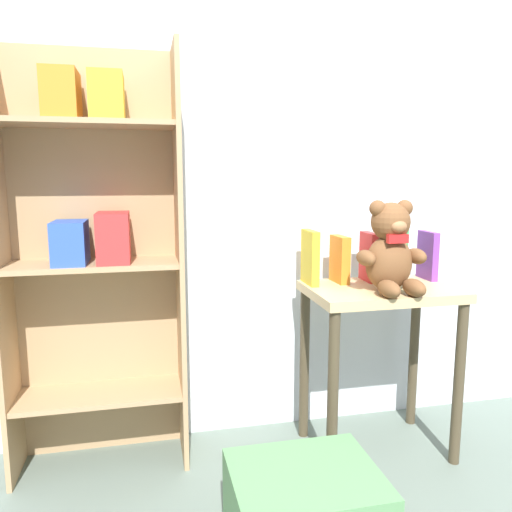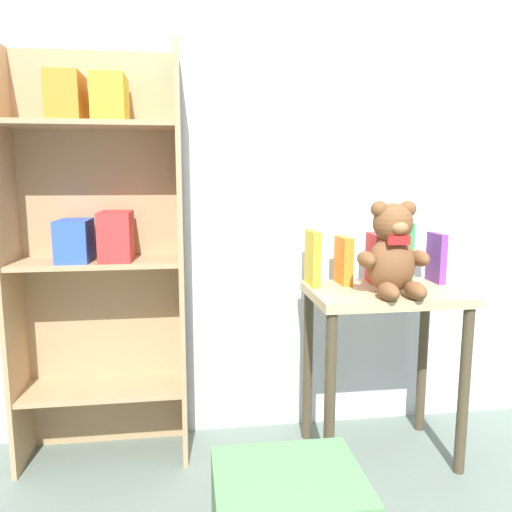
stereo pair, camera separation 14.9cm
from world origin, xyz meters
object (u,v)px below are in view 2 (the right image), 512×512
teddy_bear (393,252)px  book_standing_yellow (313,258)px  bookshelf_side (98,239)px  display_table (383,323)px  book_standing_green (404,252)px  book_standing_red (374,258)px  book_standing_purple (436,258)px  book_standing_orange (344,260)px

teddy_bear → book_standing_yellow: teddy_bear is taller
bookshelf_side → display_table: size_ratio=2.31×
teddy_bear → book_standing_green: (0.13, 0.19, -0.03)m
book_standing_red → display_table: bearing=-87.4°
display_table → book_standing_purple: size_ratio=3.40×
bookshelf_side → book_standing_red: bearing=-3.1°
book_standing_yellow → book_standing_red: bearing=0.3°
display_table → book_standing_yellow: (-0.25, 0.11, 0.24)m
book_standing_orange → book_standing_purple: book_standing_purple is taller
display_table → teddy_bear: teddy_bear is taller
display_table → teddy_bear: 0.30m
book_standing_orange → book_standing_purple: (0.38, -0.02, 0.01)m
book_standing_purple → book_standing_red: bearing=177.0°
teddy_bear → book_standing_purple: 0.31m
display_table → book_standing_orange: book_standing_orange is taller
bookshelf_side → book_standing_green: (1.19, -0.05, -0.07)m
book_standing_orange → teddy_bear: bearing=-59.8°
book_standing_yellow → book_standing_red: (0.25, 0.00, -0.01)m
book_standing_yellow → book_standing_purple: 0.50m
teddy_bear → book_standing_purple: teddy_bear is taller
book_standing_yellow → book_standing_red: book_standing_yellow is taller
book_standing_green → book_standing_yellow: bearing=-177.0°
bookshelf_side → display_table: bookshelf_side is taller
bookshelf_side → display_table: bearing=-9.2°
bookshelf_side → teddy_bear: bearing=-13.2°
bookshelf_side → book_standing_yellow: bearing=-4.2°
bookshelf_side → book_standing_orange: 0.95m
book_standing_yellow → display_table: bearing=-24.1°
book_standing_orange → book_standing_red: 0.13m
bookshelf_side → book_standing_orange: (0.94, -0.06, -0.10)m
bookshelf_side → book_standing_green: size_ratio=6.47×
book_standing_green → book_standing_purple: size_ratio=1.21×
book_standing_red → book_standing_orange: bearing=-178.1°
teddy_bear → book_standing_orange: size_ratio=1.80×
book_standing_green → teddy_bear: bearing=-122.1°
teddy_bear → book_standing_purple: bearing=33.9°
book_standing_red → book_standing_green: book_standing_green is taller
book_standing_green → book_standing_purple: book_standing_green is taller
bookshelf_side → book_standing_yellow: 0.82m
display_table → teddy_bear: size_ratio=1.99×
book_standing_orange → display_table: bearing=-44.2°
teddy_bear → book_standing_red: size_ratio=1.71×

